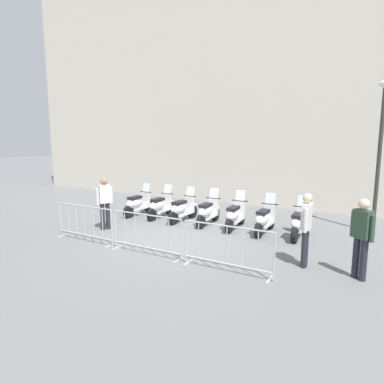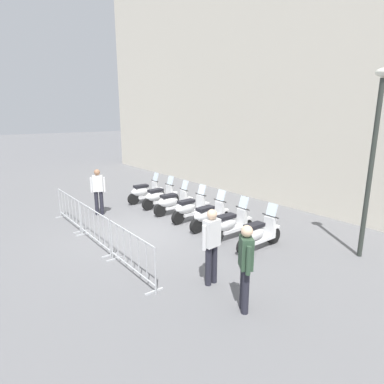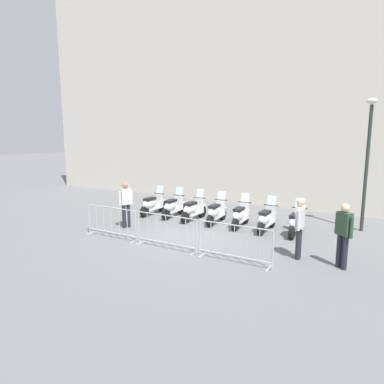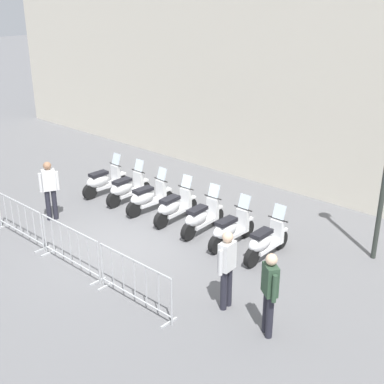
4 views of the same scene
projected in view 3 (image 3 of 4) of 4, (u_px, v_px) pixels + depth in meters
The scene contains 16 objects.
ground_plane at pixel (193, 235), 11.56m from camera, with size 120.00×120.00×0.00m, color slate.
building_facade at pixel (264, 82), 16.74m from camera, with size 28.00×2.40×12.31m, color beige.
motorcycle_0 at pixel (152, 205), 14.57m from camera, with size 0.56×1.72×1.24m.
motorcycle_1 at pixel (173, 207), 14.12m from camera, with size 0.56×1.72×1.24m.
motorcycle_2 at pixel (193, 210), 13.55m from camera, with size 0.56×1.73×1.24m.
motorcycle_3 at pixel (216, 212), 13.05m from camera, with size 0.56×1.72×1.24m.
motorcycle_4 at pixel (240, 216), 12.52m from camera, with size 0.56×1.72×1.24m.
motorcycle_5 at pixel (266, 219), 11.96m from camera, with size 0.56×1.72×1.24m.
motorcycle_6 at pixel (296, 223), 11.48m from camera, with size 0.56×1.72×1.24m.
barrier_segment_0 at pixel (111, 223), 11.21m from camera, with size 2.17×0.50×1.07m.
barrier_segment_1 at pixel (166, 232), 10.09m from camera, with size 2.17×0.50×1.07m.
barrier_segment_2 at pixel (234, 244), 8.96m from camera, with size 2.17×0.50×1.07m.
street_lamp at pixel (368, 150), 11.66m from camera, with size 0.36×0.36×4.73m.
officer_near_row_end at pixel (126, 202), 12.41m from camera, with size 0.36×0.50×1.73m.
officer_mid_plaza at pixel (300, 225), 9.19m from camera, with size 0.24×0.55×1.73m.
officer_by_barriers at pixel (343, 232), 8.48m from camera, with size 0.45×0.39×1.73m.
Camera 3 is at (5.34, -9.80, 3.38)m, focal length 30.84 mm.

